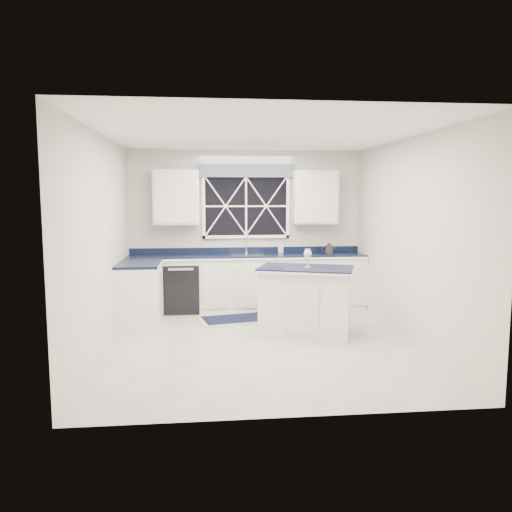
{
  "coord_description": "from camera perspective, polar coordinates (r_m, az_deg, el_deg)",
  "views": [
    {
      "loc": [
        -0.72,
        -6.35,
        1.93
      ],
      "look_at": [
        -0.02,
        0.4,
        1.11
      ],
      "focal_mm": 35.0,
      "sensor_mm": 36.0,
      "label": 1
    }
  ],
  "objects": [
    {
      "name": "faucet",
      "position": [
        8.57,
        -1.1,
        1.35
      ],
      "size": [
        0.05,
        0.2,
        0.3
      ],
      "color": "silver",
      "rests_on": "countertop"
    },
    {
      "name": "upper_cabinets",
      "position": [
        8.47,
        -1.08,
        6.71
      ],
      "size": [
        3.1,
        0.34,
        0.9
      ],
      "color": "silver",
      "rests_on": "ground"
    },
    {
      "name": "window",
      "position": [
        8.59,
        -1.15,
        6.25
      ],
      "size": [
        1.65,
        0.09,
        1.26
      ],
      "color": "black",
      "rests_on": "ground"
    },
    {
      "name": "back_wall",
      "position": [
        8.65,
        -1.16,
        3.07
      ],
      "size": [
        4.0,
        0.1,
        2.7
      ],
      "primitive_type": "cube",
      "color": "beige",
      "rests_on": "ground"
    },
    {
      "name": "rug",
      "position": [
        7.88,
        -2.28,
        -7.19
      ],
      "size": [
        1.26,
        0.92,
        0.02
      ],
      "rotation": [
        0.0,
        0.0,
        0.21
      ],
      "color": "#B4B4AF",
      "rests_on": "ground"
    },
    {
      "name": "kettle",
      "position": [
        8.69,
        8.35,
        0.87
      ],
      "size": [
        0.26,
        0.17,
        0.18
      ],
      "rotation": [
        0.0,
        0.0,
        -0.12
      ],
      "color": "#323235",
      "rests_on": "countertop"
    },
    {
      "name": "wine_glass",
      "position": [
        6.91,
        5.93,
        0.17
      ],
      "size": [
        0.11,
        0.11,
        0.25
      ],
      "color": "silver",
      "rests_on": "island"
    },
    {
      "name": "island",
      "position": [
        7.0,
        5.7,
        -5.1
      ],
      "size": [
        1.45,
        1.14,
        0.95
      ],
      "rotation": [
        0.0,
        0.0,
        -0.34
      ],
      "color": "silver",
      "rests_on": "ground"
    },
    {
      "name": "soap_bottle",
      "position": [
        8.67,
        2.83,
        0.98
      ],
      "size": [
        0.09,
        0.09,
        0.19
      ],
      "primitive_type": "imported",
      "rotation": [
        0.0,
        0.0,
        -0.09
      ],
      "color": "silver",
      "rests_on": "countertop"
    },
    {
      "name": "countertop",
      "position": [
        8.4,
        -0.99,
        0.01
      ],
      "size": [
        3.98,
        0.64,
        0.04
      ],
      "primitive_type": "cube",
      "color": "black",
      "rests_on": "base_cabinets"
    },
    {
      "name": "ground",
      "position": [
        6.68,
        0.51,
        -9.87
      ],
      "size": [
        4.5,
        4.5,
        0.0
      ],
      "primitive_type": "plane",
      "color": "#A9A8A4",
      "rests_on": "ground"
    },
    {
      "name": "dishwasher",
      "position": [
        8.45,
        -8.44,
        -3.52
      ],
      "size": [
        0.6,
        0.58,
        0.82
      ],
      "primitive_type": "cube",
      "color": "black",
      "rests_on": "ground"
    },
    {
      "name": "base_cabinets",
      "position": [
        8.28,
        -3.17,
        -3.39
      ],
      "size": [
        3.99,
        1.6,
        0.9
      ],
      "color": "silver",
      "rests_on": "ground"
    }
  ]
}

